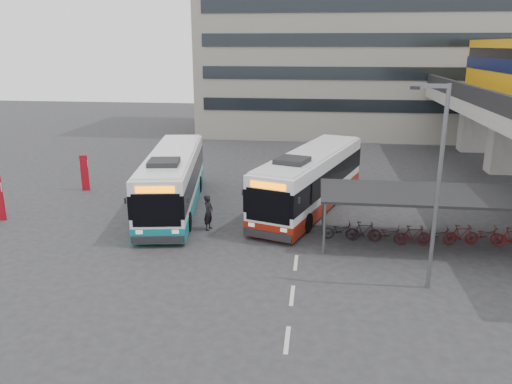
# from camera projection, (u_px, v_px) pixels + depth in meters

# --- Properties ---
(ground) EXTENTS (120.00, 120.00, 0.00)m
(ground) POSITION_uv_depth(u_px,v_px,m) (240.00, 260.00, 22.17)
(ground) COLOR #28282B
(ground) RESTS_ON ground
(bike_shelter) EXTENTS (10.00, 4.00, 2.54)m
(bike_shelter) POSITION_uv_depth(u_px,v_px,m) (425.00, 218.00, 23.65)
(bike_shelter) COLOR #595B60
(bike_shelter) RESTS_ON ground
(office_block) EXTENTS (30.00, 15.00, 25.00)m
(office_block) POSITION_uv_depth(u_px,v_px,m) (348.00, 12.00, 52.16)
(office_block) COLOR gray
(office_block) RESTS_ON ground
(road_markings) EXTENTS (0.15, 7.60, 0.01)m
(road_markings) POSITION_uv_depth(u_px,v_px,m) (292.00, 295.00, 19.02)
(road_markings) COLOR beige
(road_markings) RESTS_ON ground
(bus_main) EXTENTS (6.36, 12.33, 3.59)m
(bus_main) POSITION_uv_depth(u_px,v_px,m) (311.00, 180.00, 28.81)
(bus_main) COLOR white
(bus_main) RESTS_ON ground
(bus_teal) EXTENTS (4.43, 12.29, 3.56)m
(bus_teal) POSITION_uv_depth(u_px,v_px,m) (173.00, 181.00, 28.78)
(bus_teal) COLOR white
(bus_teal) RESTS_ON ground
(pedestrian) EXTENTS (0.56, 0.75, 1.85)m
(pedestrian) POSITION_uv_depth(u_px,v_px,m) (209.00, 212.00, 25.57)
(pedestrian) COLOR black
(pedestrian) RESTS_ON ground
(lamp_post) EXTENTS (1.39, 0.36, 7.90)m
(lamp_post) POSITION_uv_depth(u_px,v_px,m) (436.00, 177.00, 18.39)
(lamp_post) COLOR #595B60
(lamp_post) RESTS_ON ground
(sign_totem_north) EXTENTS (0.50, 0.26, 2.35)m
(sign_totem_north) POSITION_uv_depth(u_px,v_px,m) (85.00, 172.00, 32.43)
(sign_totem_north) COLOR #9C0916
(sign_totem_north) RESTS_ON ground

